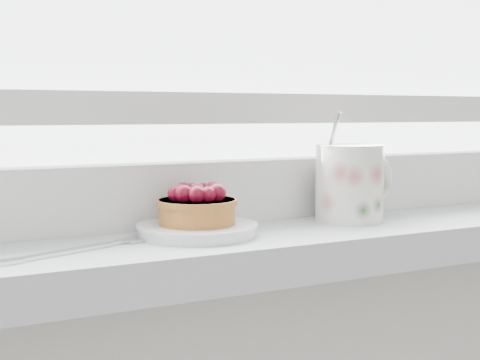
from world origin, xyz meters
TOP-DOWN VIEW (x-y plane):
  - saucer at (-0.02, 1.89)m, footprint 0.12×0.12m
  - raspberry_tart at (-0.02, 1.89)m, footprint 0.08×0.08m
  - floral_mug at (0.17, 1.90)m, footprint 0.12×0.09m
  - fork at (-0.14, 1.88)m, footprint 0.18×0.08m

SIDE VIEW (x-z plane):
  - fork at x=-0.14m, z-range 0.94..0.94m
  - saucer at x=-0.02m, z-range 0.94..0.95m
  - raspberry_tart at x=-0.02m, z-range 0.95..0.99m
  - floral_mug at x=0.17m, z-range 0.92..1.05m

